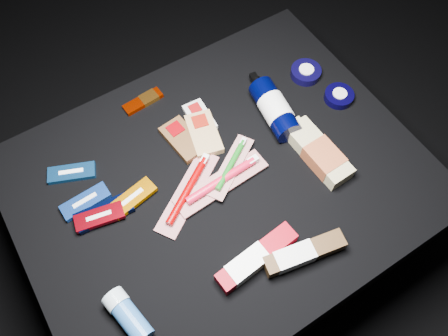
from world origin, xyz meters
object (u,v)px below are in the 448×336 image
bodywash_bottle (319,153)px  lotion_bottle (275,109)px  deodorant_stick (128,315)px  toothpaste_carton_red (253,260)px

bodywash_bottle → lotion_bottle: bearing=96.1°
lotion_bottle → deodorant_stick: 0.61m
deodorant_stick → toothpaste_carton_red: (0.29, -0.04, -0.00)m
lotion_bottle → bodywash_bottle: lotion_bottle is taller
deodorant_stick → toothpaste_carton_red: size_ratio=0.61×
lotion_bottle → toothpaste_carton_red: (-0.27, -0.30, -0.02)m
lotion_bottle → bodywash_bottle: 0.16m
bodywash_bottle → deodorant_stick: 0.58m
deodorant_stick → bodywash_bottle: bearing=-0.7°
bodywash_bottle → toothpaste_carton_red: bearing=-156.5°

